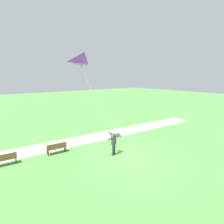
{
  "coord_description": "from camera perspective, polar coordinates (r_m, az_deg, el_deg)",
  "views": [
    {
      "loc": [
        -8.53,
        8.42,
        5.95
      ],
      "look_at": [
        0.61,
        1.36,
        3.58
      ],
      "focal_mm": 27.61,
      "sensor_mm": 36.0,
      "label": 1
    }
  ],
  "objects": [
    {
      "name": "person_kite_flyer",
      "position": [
        13.36,
        0.49,
        -9.9
      ],
      "size": [
        0.63,
        0.49,
        1.83
      ],
      "color": "#232328",
      "rests_on": "ground"
    },
    {
      "name": "flying_kite",
      "position": [
        13.97,
        -9.08,
        16.68
      ],
      "size": [
        2.76,
        2.01,
        5.96
      ],
      "color": "purple"
    },
    {
      "name": "ground_plane",
      "position": [
        13.38,
        6.44,
        -14.87
      ],
      "size": [
        120.0,
        120.0,
        0.0
      ],
      "primitive_type": "plane",
      "color": "#569947"
    },
    {
      "name": "park_bench_far_walkway",
      "position": [
        14.08,
        -32.1,
        -12.99
      ],
      "size": [
        0.57,
        1.53,
        0.88
      ],
      "color": "brown",
      "rests_on": "ground"
    },
    {
      "name": "park_bench_near_walkway",
      "position": [
        14.43,
        -17.87,
        -11.11
      ],
      "size": [
        0.57,
        1.53,
        0.88
      ],
      "color": "brown",
      "rests_on": "ground"
    },
    {
      "name": "walkway_path",
      "position": [
        16.64,
        -12.57,
        -9.59
      ],
      "size": [
        5.1,
        32.09,
        0.02
      ],
      "primitive_type": "cube",
      "rotation": [
        0.0,
        0.0,
        -0.08
      ],
      "color": "#B7AD99",
      "rests_on": "ground"
    }
  ]
}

